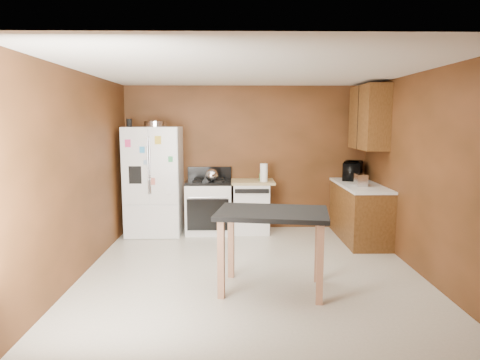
{
  "coord_description": "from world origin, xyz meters",
  "views": [
    {
      "loc": [
        -0.22,
        -5.24,
        1.9
      ],
      "look_at": [
        -0.13,
        0.85,
        1.05
      ],
      "focal_mm": 32.0,
      "sensor_mm": 36.0,
      "label": 1
    }
  ],
  "objects_px": {
    "microwave": "(353,171)",
    "dishwasher": "(251,206)",
    "kettle": "(212,175)",
    "toaster": "(361,180)",
    "pen_cup": "(129,123)",
    "green_canister": "(262,177)",
    "gas_range": "(209,206)",
    "roasting_pan": "(155,124)",
    "island": "(272,223)",
    "paper_towel": "(264,173)",
    "refrigerator": "(154,181)"
  },
  "relations": [
    {
      "from": "pen_cup",
      "to": "island",
      "type": "relative_size",
      "value": 0.1
    },
    {
      "from": "dishwasher",
      "to": "gas_range",
      "type": "bearing_deg",
      "value": -178.06
    },
    {
      "from": "roasting_pan",
      "to": "dishwasher",
      "type": "height_order",
      "value": "roasting_pan"
    },
    {
      "from": "roasting_pan",
      "to": "gas_range",
      "type": "height_order",
      "value": "roasting_pan"
    },
    {
      "from": "paper_towel",
      "to": "gas_range",
      "type": "xyz_separation_m",
      "value": [
        -0.93,
        0.07,
        -0.58
      ]
    },
    {
      "from": "roasting_pan",
      "to": "island",
      "type": "bearing_deg",
      "value": -55.43
    },
    {
      "from": "roasting_pan",
      "to": "island",
      "type": "relative_size",
      "value": 0.28
    },
    {
      "from": "roasting_pan",
      "to": "green_canister",
      "type": "xyz_separation_m",
      "value": [
        1.78,
        0.11,
        -0.9
      ]
    },
    {
      "from": "kettle",
      "to": "paper_towel",
      "type": "relative_size",
      "value": 0.7
    },
    {
      "from": "microwave",
      "to": "dishwasher",
      "type": "height_order",
      "value": "microwave"
    },
    {
      "from": "kettle",
      "to": "refrigerator",
      "type": "xyz_separation_m",
      "value": [
        -0.97,
        0.07,
        -0.1
      ]
    },
    {
      "from": "kettle",
      "to": "paper_towel",
      "type": "xyz_separation_m",
      "value": [
        0.87,
        0.06,
        0.03
      ]
    },
    {
      "from": "roasting_pan",
      "to": "paper_towel",
      "type": "xyz_separation_m",
      "value": [
        1.79,
        -0.03,
        -0.81
      ]
    },
    {
      "from": "pen_cup",
      "to": "roasting_pan",
      "type": "bearing_deg",
      "value": 8.85
    },
    {
      "from": "paper_towel",
      "to": "kettle",
      "type": "bearing_deg",
      "value": -176.09
    },
    {
      "from": "paper_towel",
      "to": "dishwasher",
      "type": "bearing_deg",
      "value": 155.76
    },
    {
      "from": "kettle",
      "to": "dishwasher",
      "type": "xyz_separation_m",
      "value": [
        0.66,
        0.15,
        -0.55
      ]
    },
    {
      "from": "paper_towel",
      "to": "microwave",
      "type": "height_order",
      "value": "paper_towel"
    },
    {
      "from": "paper_towel",
      "to": "green_canister",
      "type": "relative_size",
      "value": 2.66
    },
    {
      "from": "island",
      "to": "refrigerator",
      "type": "bearing_deg",
      "value": 125.48
    },
    {
      "from": "microwave",
      "to": "gas_range",
      "type": "relative_size",
      "value": 0.46
    },
    {
      "from": "kettle",
      "to": "toaster",
      "type": "distance_m",
      "value": 2.39
    },
    {
      "from": "dishwasher",
      "to": "refrigerator",
      "type": "bearing_deg",
      "value": -177.01
    },
    {
      "from": "kettle",
      "to": "gas_range",
      "type": "xyz_separation_m",
      "value": [
        -0.06,
        0.13,
        -0.54
      ]
    },
    {
      "from": "green_canister",
      "to": "paper_towel",
      "type": "bearing_deg",
      "value": -83.63
    },
    {
      "from": "paper_towel",
      "to": "microwave",
      "type": "distance_m",
      "value": 1.53
    },
    {
      "from": "island",
      "to": "gas_range",
      "type": "bearing_deg",
      "value": 108.56
    },
    {
      "from": "kettle",
      "to": "gas_range",
      "type": "relative_size",
      "value": 0.19
    },
    {
      "from": "pen_cup",
      "to": "dishwasher",
      "type": "height_order",
      "value": "pen_cup"
    },
    {
      "from": "dishwasher",
      "to": "island",
      "type": "xyz_separation_m",
      "value": [
        0.13,
        -2.55,
        0.32
      ]
    },
    {
      "from": "refrigerator",
      "to": "dishwasher",
      "type": "bearing_deg",
      "value": 2.99
    },
    {
      "from": "pen_cup",
      "to": "green_canister",
      "type": "bearing_deg",
      "value": 4.43
    },
    {
      "from": "paper_towel",
      "to": "toaster",
      "type": "xyz_separation_m",
      "value": [
        1.46,
        -0.59,
        -0.05
      ]
    },
    {
      "from": "pen_cup",
      "to": "refrigerator",
      "type": "distance_m",
      "value": 1.04
    },
    {
      "from": "gas_range",
      "to": "microwave",
      "type": "bearing_deg",
      "value": 0.91
    },
    {
      "from": "microwave",
      "to": "toaster",
      "type": "bearing_deg",
      "value": -162.88
    },
    {
      "from": "roasting_pan",
      "to": "dishwasher",
      "type": "distance_m",
      "value": 2.11
    },
    {
      "from": "pen_cup",
      "to": "green_canister",
      "type": "relative_size",
      "value": 1.18
    },
    {
      "from": "toaster",
      "to": "gas_range",
      "type": "height_order",
      "value": "gas_range"
    },
    {
      "from": "toaster",
      "to": "island",
      "type": "relative_size",
      "value": 0.19
    },
    {
      "from": "green_canister",
      "to": "refrigerator",
      "type": "distance_m",
      "value": 1.83
    },
    {
      "from": "roasting_pan",
      "to": "dishwasher",
      "type": "relative_size",
      "value": 0.41
    },
    {
      "from": "toaster",
      "to": "island",
      "type": "xyz_separation_m",
      "value": [
        -1.54,
        -1.87,
        -0.22
      ]
    },
    {
      "from": "toaster",
      "to": "gas_range",
      "type": "bearing_deg",
      "value": 165.83
    },
    {
      "from": "microwave",
      "to": "dishwasher",
      "type": "bearing_deg",
      "value": 112.96
    },
    {
      "from": "refrigerator",
      "to": "island",
      "type": "xyz_separation_m",
      "value": [
        1.76,
        -2.47,
        -0.13
      ]
    },
    {
      "from": "microwave",
      "to": "gas_range",
      "type": "distance_m",
      "value": 2.52
    },
    {
      "from": "paper_towel",
      "to": "gas_range",
      "type": "bearing_deg",
      "value": 175.72
    },
    {
      "from": "green_canister",
      "to": "refrigerator",
      "type": "bearing_deg",
      "value": -176.06
    },
    {
      "from": "green_canister",
      "to": "island",
      "type": "distance_m",
      "value": 2.6
    }
  ]
}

